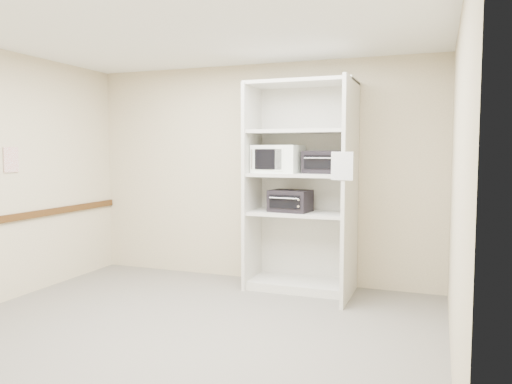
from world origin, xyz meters
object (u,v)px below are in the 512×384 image
(shelving_unit, at_px, (305,194))
(microwave, at_px, (278,159))
(toaster_oven_lower, at_px, (290,201))
(toaster_oven_upper, at_px, (325,162))

(shelving_unit, distance_m, microwave, 0.52)
(shelving_unit, xyz_separation_m, toaster_oven_lower, (-0.16, -0.04, -0.08))
(shelving_unit, distance_m, toaster_oven_upper, 0.43)
(microwave, distance_m, toaster_oven_lower, 0.52)
(shelving_unit, relative_size, toaster_oven_lower, 5.32)
(toaster_oven_upper, distance_m, toaster_oven_lower, 0.60)
(shelving_unit, relative_size, toaster_oven_upper, 5.40)
(shelving_unit, xyz_separation_m, microwave, (-0.33, 0.01, 0.40))
(microwave, xyz_separation_m, toaster_oven_upper, (0.55, 0.03, -0.03))
(shelving_unit, distance_m, toaster_oven_lower, 0.18)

